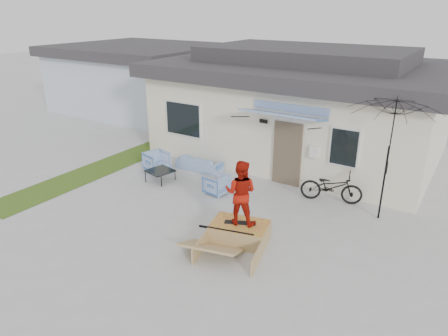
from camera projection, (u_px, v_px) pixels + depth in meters
The scene contains 13 objects.
ground at pixel (176, 234), 10.58m from camera, with size 90.00×90.00×0.00m, color #B2B2B0.
grass_strip at pixel (99, 169), 14.76m from camera, with size 1.40×8.00×0.01m, color #365519.
house at pixel (303, 103), 16.11m from camera, with size 10.80×8.49×4.10m.
neighbor_house at pixel (142, 77), 23.03m from camera, with size 8.60×7.60×3.50m.
loveseat at pixel (200, 161), 14.67m from camera, with size 1.67×0.49×0.65m, color #2C60AD.
armchair_left at pixel (157, 161), 14.51m from camera, with size 0.75×0.70×0.77m, color #2C60AD.
armchair_right at pixel (217, 183), 12.77m from camera, with size 0.66×0.62×0.68m, color #2C60AD.
coffee_table at pixel (160, 176), 13.73m from camera, with size 0.77×0.77×0.38m, color black.
bicycle at pixel (332, 184), 12.15m from camera, with size 0.63×1.81×1.16m, color black.
patio_umbrella at pixel (387, 159), 10.74m from camera, with size 2.50×2.34×2.20m.
skate_ramp at pixel (239, 232), 10.22m from camera, with size 1.38×1.85×0.46m, color #A58654, non-canonical shape.
skateboard at pixel (240, 222), 10.17m from camera, with size 0.78×0.19×0.05m, color black.
skater at pixel (241, 191), 9.86m from camera, with size 0.80×0.62×1.63m, color #A61509.
Camera 1 is at (6.02, -7.08, 5.48)m, focal length 32.93 mm.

